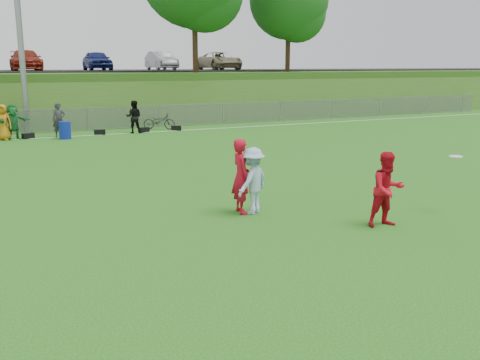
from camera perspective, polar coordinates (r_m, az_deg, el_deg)
ground at (r=11.42m, az=2.14°, el=-5.72°), size 120.00×120.00×0.00m
sideline_far at (r=28.29m, az=-15.15°, el=4.65°), size 60.00×0.10×0.01m
fence at (r=30.18m, az=-15.94°, el=6.29°), size 58.00×0.06×1.30m
light_pole at (r=30.64m, az=-22.69°, el=17.28°), size 1.20×0.40×12.15m
berm at (r=40.97m, az=-18.72°, el=8.75°), size 120.00×18.00×3.00m
parking_lot at (r=42.91m, az=-19.21°, el=10.92°), size 120.00×12.00×0.10m
tree_green_far at (r=41.63m, az=5.47°, el=18.29°), size 5.88×5.88×8.19m
car_row at (r=41.79m, az=-20.74°, el=11.85°), size 32.04×5.18×1.44m
spectator_row at (r=27.82m, az=-21.05°, el=5.89°), size 9.51×0.95×1.69m
gear_bags at (r=28.56m, az=-13.25°, el=5.07°), size 8.17×0.47×0.26m
player_red_left at (r=12.77m, az=0.12°, el=0.41°), size 0.49×0.69×1.81m
player_red_center at (r=12.17m, az=15.46°, el=-0.97°), size 0.87×0.71×1.67m
player_blue at (r=12.75m, az=1.34°, el=-0.08°), size 1.20×1.05×1.60m
frisbee at (r=13.75m, az=22.03°, el=2.33°), size 0.31×0.31×0.03m
recycling_bin at (r=27.21m, az=-18.18°, el=5.07°), size 0.73×0.73×0.84m
bicycle at (r=30.07m, az=-8.63°, el=6.23°), size 1.82×1.32×0.91m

